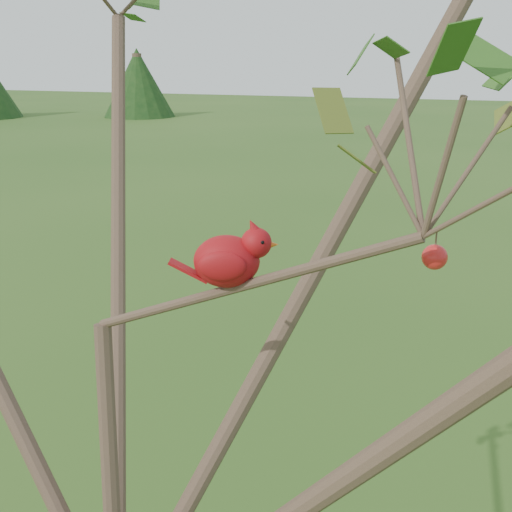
{
  "coord_description": "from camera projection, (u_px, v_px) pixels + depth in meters",
  "views": [
    {
      "loc": [
        0.64,
        -0.87,
        2.45
      ],
      "look_at": [
        0.27,
        0.09,
        2.13
      ],
      "focal_mm": 45.0,
      "sensor_mm": 36.0,
      "label": 1
    }
  ],
  "objects": [
    {
      "name": "cardinal",
      "position": [
        230.0,
        259.0,
        1.09
      ],
      "size": [
        0.18,
        0.12,
        0.13
      ],
      "rotation": [
        0.0,
        0.0,
        0.33
      ],
      "color": "#A7100E",
      "rests_on": "ground"
    },
    {
      "name": "distant_trees",
      "position": [
        358.0,
        84.0,
        23.96
      ],
      "size": [
        42.44,
        11.66,
        3.26
      ],
      "color": "#3B291F",
      "rests_on": "ground"
    },
    {
      "name": "crabapple_tree",
      "position": [
        91.0,
        264.0,
        1.06
      ],
      "size": [
        2.35,
        2.05,
        2.95
      ],
      "color": "#3B291F",
      "rests_on": "ground"
    }
  ]
}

